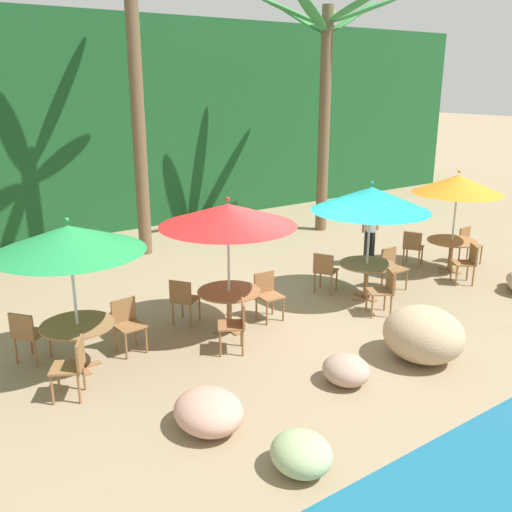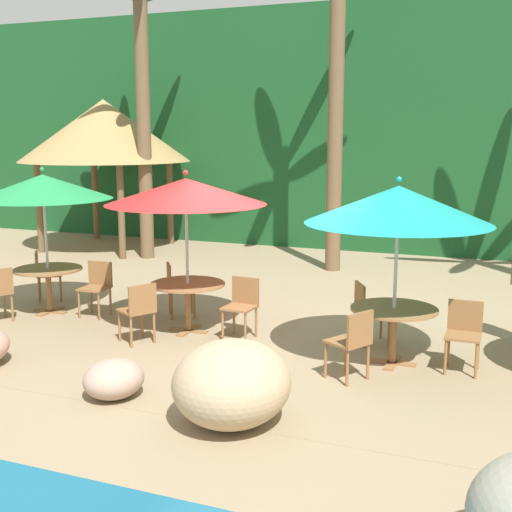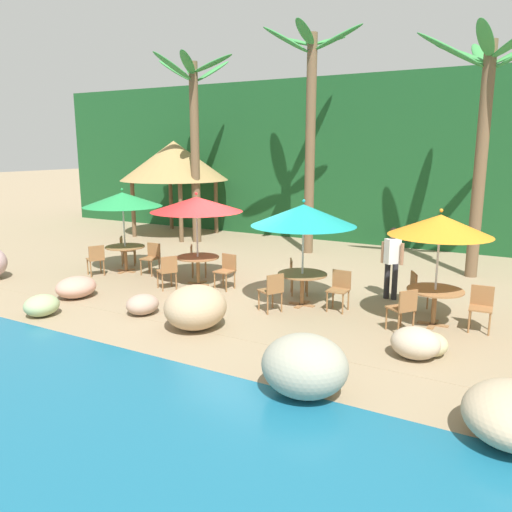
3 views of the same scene
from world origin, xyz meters
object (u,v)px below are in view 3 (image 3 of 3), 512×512
Objects in this scene: chair_red_left at (168,270)px; waiter_in_white at (392,258)px; umbrella_red at (196,204)px; dining_table_teal at (302,279)px; palm_tree_nearest at (194,121)px; chair_green_inland at (125,248)px; dining_table_orange at (435,296)px; palm_tree_third at (486,109)px; umbrella_orange at (440,225)px; chair_red_inland at (196,258)px; palm_tree_second at (311,112)px; chair_orange_seaward at (481,305)px; chair_teal_left at (273,289)px; umbrella_green at (122,199)px; chair_green_left at (96,258)px; dining_table_green at (125,251)px; palapa_hut at (174,161)px; dining_table_red at (198,261)px; chair_teal_seaward at (340,287)px; chair_orange_inland at (418,289)px; umbrella_teal at (304,215)px; chair_green_seaward at (152,256)px; chair_orange_left at (404,307)px; chair_red_seaward at (227,269)px; chair_teal_inland at (296,274)px.

waiter_in_white is at bearing 21.05° from chair_red_left.
chair_red_left is at bearing -114.84° from umbrella_red.
dining_table_teal is 0.17× the size of palm_tree_nearest.
dining_table_orange is at bearing -5.92° from chair_green_inland.
chair_red_left is at bearing -140.99° from palm_tree_third.
umbrella_orange is (9.13, -0.95, 1.51)m from chair_green_inland.
palm_tree_second is (1.34, 4.54, 4.07)m from chair_red_inland.
dining_table_teal is 3.69m from chair_orange_seaward.
umbrella_orange is at bearing 15.51° from chair_teal_left.
umbrella_green is 1.77m from chair_green_left.
chair_green_left reaches higher than dining_table_green.
palm_tree_third is 1.51× the size of palapa_hut.
chair_teal_left is 3.63m from umbrella_orange.
chair_red_inland is at bearing 172.46° from dining_table_orange.
dining_table_red is 1.26× the size of chair_red_left.
chair_orange_inland is (1.52, 0.72, 0.00)m from chair_teal_seaward.
dining_table_orange is 0.15× the size of palm_tree_second.
umbrella_teal is 2.75× the size of chair_teal_seaward.
dining_table_green is 8.55m from dining_table_orange.
chair_orange_seaward is 0.51× the size of waiter_in_white.
dining_table_red is 1.00× the size of dining_table_orange.
chair_red_inland is at bearing 174.44° from chair_orange_seaward.
dining_table_green is 1.26× the size of chair_teal_seaward.
chair_orange_seaward is at bearing 3.75° from dining_table_teal.
palm_tree_third reaches higher than chair_green_inland.
chair_orange_seaward is (3.68, 0.24, -0.10)m from dining_table_teal.
umbrella_teal reaches higher than chair_orange_inland.
umbrella_green reaches higher than chair_green_seaward.
palapa_hut is (-2.08, 5.08, 2.43)m from chair_green_inland.
dining_table_red is 1.26× the size of chair_teal_left.
dining_table_red is 8.21m from palapa_hut.
palapa_hut is at bearing 143.82° from dining_table_teal.
chair_orange_left is 0.20× the size of palapa_hut.
chair_red_seaward is 8.78m from palapa_hut.
chair_orange_seaward is 0.14× the size of palm_tree_third.
waiter_in_white is at bearing 13.96° from umbrella_red.
palm_tree_nearest is at bearing 97.11° from chair_green_left.
palapa_hut is at bearing 132.25° from umbrella_red.
chair_green_inland is at bearing 172.41° from chair_teal_seaward.
chair_green_left is 6.91m from chair_teal_seaward.
chair_green_seaward is 4.37m from chair_teal_inland.
umbrella_green is at bearing 177.19° from dining_table_red.
chair_orange_seaward is at bearing 14.32° from chair_teal_left.
chair_orange_seaward is at bearing -2.23° from chair_green_seaward.
palm_tree_second is at bearing 127.47° from chair_orange_left.
dining_table_green is at bearing 172.48° from chair_orange_left.
umbrella_green reaches higher than dining_table_green.
chair_red_seaward is 3.09m from chair_teal_seaward.
chair_orange_left is (7.27, -1.22, 0.00)m from chair_green_seaward.
dining_table_green is 5.89m from umbrella_teal.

